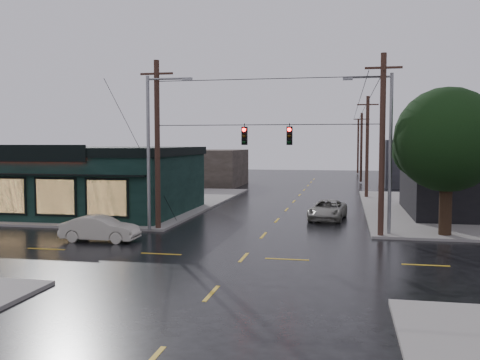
% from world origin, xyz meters
% --- Properties ---
extents(ground_plane, '(160.00, 160.00, 0.00)m').
position_xyz_m(ground_plane, '(0.00, 0.00, 0.00)').
color(ground_plane, black).
extents(sidewalk_nw, '(28.00, 28.00, 0.15)m').
position_xyz_m(sidewalk_nw, '(-20.00, 20.00, 0.07)').
color(sidewalk_nw, gray).
rests_on(sidewalk_nw, ground).
extents(pizza_shop, '(16.30, 12.34, 4.90)m').
position_xyz_m(pizza_shop, '(-15.00, 12.94, 2.56)').
color(pizza_shop, black).
rests_on(pizza_shop, ground).
extents(corner_tree, '(5.81, 5.81, 8.20)m').
position_xyz_m(corner_tree, '(10.03, 7.36, 5.42)').
color(corner_tree, black).
rests_on(corner_tree, ground).
extents(utility_pole_nw, '(2.00, 0.32, 10.15)m').
position_xyz_m(utility_pole_nw, '(-6.50, 6.50, 0.00)').
color(utility_pole_nw, black).
rests_on(utility_pole_nw, ground).
extents(utility_pole_ne, '(2.00, 0.32, 10.15)m').
position_xyz_m(utility_pole_ne, '(6.50, 6.50, 0.00)').
color(utility_pole_ne, black).
rests_on(utility_pole_ne, ground).
extents(utility_pole_far_a, '(2.00, 0.32, 9.65)m').
position_xyz_m(utility_pole_far_a, '(6.50, 28.00, 0.00)').
color(utility_pole_far_a, black).
rests_on(utility_pole_far_a, ground).
extents(utility_pole_far_b, '(2.00, 0.32, 9.15)m').
position_xyz_m(utility_pole_far_b, '(6.50, 48.00, 0.00)').
color(utility_pole_far_b, black).
rests_on(utility_pole_far_b, ground).
extents(utility_pole_far_c, '(2.00, 0.32, 9.15)m').
position_xyz_m(utility_pole_far_c, '(6.50, 68.00, 0.00)').
color(utility_pole_far_c, black).
rests_on(utility_pole_far_c, ground).
extents(span_signal_assembly, '(13.00, 0.48, 1.23)m').
position_xyz_m(span_signal_assembly, '(0.10, 6.50, 5.70)').
color(span_signal_assembly, black).
rests_on(span_signal_assembly, ground).
extents(streetlight_nw, '(5.40, 0.30, 9.15)m').
position_xyz_m(streetlight_nw, '(-6.80, 5.80, 0.00)').
color(streetlight_nw, gray).
rests_on(streetlight_nw, ground).
extents(streetlight_ne, '(5.40, 0.30, 9.15)m').
position_xyz_m(streetlight_ne, '(7.00, 7.20, 0.00)').
color(streetlight_ne, gray).
rests_on(streetlight_ne, ground).
extents(bg_building_west, '(12.00, 10.00, 4.40)m').
position_xyz_m(bg_building_west, '(-14.00, 40.00, 2.20)').
color(bg_building_west, '#2F2822').
rests_on(bg_building_west, ground).
extents(bg_building_east, '(14.00, 12.00, 5.60)m').
position_xyz_m(bg_building_east, '(16.00, 45.00, 2.80)').
color(bg_building_east, black).
rests_on(bg_building_east, ground).
extents(sedan_cream, '(4.20, 1.55, 1.37)m').
position_xyz_m(sedan_cream, '(-8.32, 2.47, 0.69)').
color(sedan_cream, '#B5B09E').
rests_on(sedan_cream, ground).
extents(suv_silver, '(2.76, 5.05, 1.34)m').
position_xyz_m(suv_silver, '(3.36, 13.03, 0.67)').
color(suv_silver, gray).
rests_on(suv_silver, ground).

